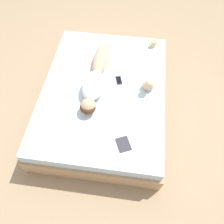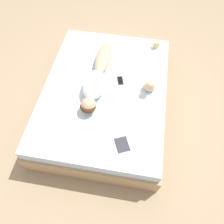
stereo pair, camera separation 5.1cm
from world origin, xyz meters
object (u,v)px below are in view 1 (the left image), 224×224
at_px(open_magazine, 132,142).
at_px(cell_phone, 119,80).
at_px(coffee_mug, 153,44).
at_px(person, 95,79).

xyz_separation_m(open_magazine, cell_phone, (0.27, -0.91, 0.00)).
bearing_deg(coffee_mug, open_magazine, 83.83).
xyz_separation_m(person, open_magazine, (-0.58, 0.81, -0.09)).
distance_m(person, open_magazine, 1.00).
height_order(coffee_mug, cell_phone, coffee_mug).
distance_m(person, coffee_mug, 1.15).
height_order(open_magazine, cell_phone, same).
relative_size(coffee_mug, cell_phone, 0.64).
distance_m(coffee_mug, cell_phone, 0.89).
bearing_deg(cell_phone, coffee_mug, -137.27).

